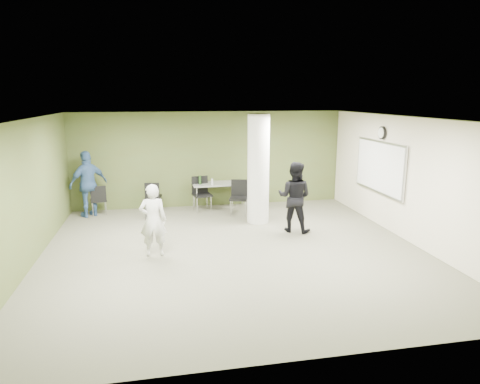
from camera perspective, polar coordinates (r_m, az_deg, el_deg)
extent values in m
plane|color=#5B5B48|center=(9.24, -0.83, -7.81)|extent=(8.00, 8.00, 0.00)
plane|color=white|center=(8.66, -0.89, 9.81)|extent=(8.00, 8.00, 0.00)
cube|color=#505829|center=(12.74, -4.01, 4.37)|extent=(8.00, 2.80, 0.02)
cube|color=#505829|center=(9.07, -26.61, -0.35)|extent=(0.02, 8.00, 2.80)
cube|color=beige|center=(10.31, 21.61, 1.54)|extent=(0.02, 8.00, 2.80)
cylinder|color=silver|center=(10.97, 2.46, 3.04)|extent=(0.56, 0.56, 2.80)
cube|color=silver|center=(11.27, 18.12, 3.20)|extent=(0.04, 2.30, 1.30)
cube|color=white|center=(11.26, 18.01, 3.20)|extent=(0.02, 2.20, 1.20)
cylinder|color=black|center=(11.17, 18.42, 7.50)|extent=(0.05, 0.32, 0.32)
cylinder|color=white|center=(11.16, 18.28, 7.50)|extent=(0.02, 0.26, 0.26)
cube|color=gray|center=(12.45, -2.64, 1.14)|extent=(1.64, 0.77, 0.04)
cylinder|color=silver|center=(12.15, -5.76, -1.06)|extent=(0.04, 0.04, 0.73)
cylinder|color=silver|center=(12.41, 0.91, -0.70)|extent=(0.04, 0.04, 0.73)
cylinder|color=silver|center=(12.70, -6.09, -0.47)|extent=(0.04, 0.04, 0.73)
cylinder|color=silver|center=(12.94, 0.31, -0.14)|extent=(0.04, 0.04, 0.73)
cylinder|color=#1F4115|center=(12.25, -5.36, 1.60)|extent=(0.07, 0.07, 0.25)
cylinder|color=#B2B2B7|center=(12.15, -3.73, 1.37)|extent=(0.06, 0.06, 0.18)
cylinder|color=#4C4C4C|center=(11.71, -11.86, -2.81)|extent=(0.28, 0.28, 0.32)
cube|color=black|center=(12.49, -18.34, -1.05)|extent=(0.49, 0.49, 0.05)
cube|color=black|center=(12.25, -18.35, -0.21)|extent=(0.40, 0.11, 0.41)
cylinder|color=silver|center=(12.72, -17.55, -1.75)|extent=(0.02, 0.02, 0.39)
cylinder|color=silver|center=(12.70, -19.11, -1.88)|extent=(0.02, 0.02, 0.39)
cylinder|color=silver|center=(12.38, -17.42, -2.12)|extent=(0.02, 0.02, 0.39)
cylinder|color=silver|center=(12.36, -19.02, -2.26)|extent=(0.02, 0.02, 0.39)
cube|color=black|center=(12.49, -11.46, -0.61)|extent=(0.49, 0.49, 0.05)
cube|color=black|center=(12.26, -11.66, 0.24)|extent=(0.41, 0.10, 0.42)
cylinder|color=silver|center=(12.68, -10.50, -1.38)|extent=(0.02, 0.02, 0.40)
cylinder|color=silver|center=(12.74, -12.06, -1.39)|extent=(0.02, 0.02, 0.40)
cylinder|color=silver|center=(12.35, -10.74, -1.78)|extent=(0.02, 0.02, 0.40)
cylinder|color=silver|center=(12.41, -12.35, -1.78)|extent=(0.02, 0.02, 0.40)
cube|color=black|center=(12.22, -5.08, -0.40)|extent=(0.57, 0.57, 0.05)
cube|color=black|center=(12.37, -5.39, 1.03)|extent=(0.47, 0.12, 0.48)
cylinder|color=silver|center=(12.03, -5.73, -1.84)|extent=(0.02, 0.02, 0.46)
cylinder|color=silver|center=(12.14, -3.87, -1.68)|extent=(0.02, 0.02, 0.46)
cylinder|color=silver|center=(12.41, -6.22, -1.40)|extent=(0.02, 0.02, 0.46)
cylinder|color=silver|center=(12.52, -4.42, -1.25)|extent=(0.02, 0.02, 0.46)
cube|color=black|center=(11.80, -0.18, -0.88)|extent=(0.59, 0.59, 0.05)
cube|color=black|center=(11.96, -0.08, 0.58)|extent=(0.45, 0.17, 0.47)
cylinder|color=silver|center=(11.69, -1.24, -2.24)|extent=(0.02, 0.02, 0.45)
cylinder|color=silver|center=(11.66, 0.69, -2.29)|extent=(0.02, 0.02, 0.45)
cylinder|color=silver|center=(12.07, -1.02, -1.76)|extent=(0.02, 0.02, 0.45)
cylinder|color=silver|center=(12.04, 0.85, -1.81)|extent=(0.02, 0.02, 0.45)
imported|color=silver|center=(8.91, -11.51, -3.72)|extent=(0.57, 0.39, 1.51)
imported|color=black|center=(10.39, 7.27, -0.66)|extent=(1.05, 0.99, 1.71)
imported|color=#395B8E|center=(12.29, -19.56, 1.01)|extent=(1.13, 0.96, 1.81)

